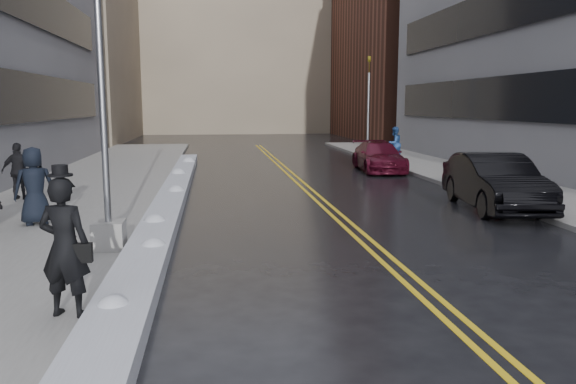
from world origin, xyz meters
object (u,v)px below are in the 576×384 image
object	(u,v)px
pedestrian_east	(394,144)
car_black	(495,182)
lamppost	(104,137)
pedestrian_fedora	(65,247)
pedestrian_c	(34,186)
car_maroon	(379,157)
pedestrian_d	(19,171)
fire_hydrant	(479,175)
traffic_signal	(368,102)

from	to	relation	value
pedestrian_east	car_black	xyz separation A→B (m)	(-1.44, -14.07, -0.22)
lamppost	pedestrian_fedora	xyz separation A→B (m)	(0.10, -3.90, -1.35)
pedestrian_c	pedestrian_fedora	bearing A→B (deg)	86.84
car_maroon	lamppost	bearing A→B (deg)	-121.89
pedestrian_east	car_maroon	distance (m)	4.26
pedestrian_fedora	car_maroon	distance (m)	20.83
pedestrian_d	pedestrian_east	world-z (taller)	pedestrian_east
pedestrian_fedora	pedestrian_d	bearing A→B (deg)	-54.50
fire_hydrant	pedestrian_fedora	bearing A→B (deg)	-135.72
car_black	lamppost	bearing A→B (deg)	-152.68
pedestrian_east	car_black	distance (m)	14.15
pedestrian_fedora	pedestrian_d	xyz separation A→B (m)	(-4.13, 10.87, -0.11)
traffic_signal	pedestrian_fedora	world-z (taller)	traffic_signal
pedestrian_d	traffic_signal	bearing A→B (deg)	-134.69
traffic_signal	pedestrian_east	distance (m)	4.62
fire_hydrant	car_maroon	distance (m)	6.63
lamppost	car_black	bearing A→B (deg)	20.13
pedestrian_d	car_maroon	xyz separation A→B (m)	(14.25, 7.32, -0.36)
traffic_signal	pedestrian_c	distance (m)	23.91
lamppost	traffic_signal	bearing A→B (deg)	61.79
lamppost	fire_hydrant	distance (m)	14.81
pedestrian_c	car_black	world-z (taller)	pedestrian_c
lamppost	car_black	distance (m)	11.62
pedestrian_east	lamppost	bearing A→B (deg)	27.00
fire_hydrant	pedestrian_c	world-z (taller)	pedestrian_c
traffic_signal	pedestrian_fedora	xyz separation A→B (m)	(-11.70, -25.90, -2.22)
fire_hydrant	pedestrian_east	xyz separation A→B (m)	(-0.06, 10.03, 0.53)
traffic_signal	pedestrian_d	size ratio (longest dim) A/B	3.25
pedestrian_c	pedestrian_east	bearing A→B (deg)	-156.64
lamppost	pedestrian_east	bearing A→B (deg)	55.84
traffic_signal	fire_hydrant	bearing A→B (deg)	-87.95
traffic_signal	pedestrian_d	bearing A→B (deg)	-136.49
pedestrian_d	car_maroon	bearing A→B (deg)	-151.01
pedestrian_c	car_black	xyz separation A→B (m)	(13.11, 1.13, -0.29)
pedestrian_fedora	pedestrian_c	world-z (taller)	pedestrian_fedora
lamppost	pedestrian_d	distance (m)	8.18
traffic_signal	car_maroon	xyz separation A→B (m)	(-1.58, -7.70, -2.69)
pedestrian_d	fire_hydrant	bearing A→B (deg)	-174.61
traffic_signal	lamppost	bearing A→B (deg)	-118.21
pedestrian_d	car_maroon	world-z (taller)	pedestrian_d
pedestrian_c	car_maroon	bearing A→B (deg)	-160.44
traffic_signal	pedestrian_east	size ratio (longest dim) A/B	3.23
pedestrian_d	car_black	distance (m)	15.13
traffic_signal	pedestrian_d	world-z (taller)	traffic_signal
fire_hydrant	pedestrian_c	size ratio (longest dim) A/B	0.36
pedestrian_d	pedestrian_east	bearing A→B (deg)	-143.99
lamppost	pedestrian_east	xyz separation A→B (m)	(12.24, 18.03, -1.46)
lamppost	fire_hydrant	world-z (taller)	lamppost
fire_hydrant	pedestrian_fedora	size ratio (longest dim) A/B	0.35
lamppost	fire_hydrant	xyz separation A→B (m)	(12.30, 8.00, -1.98)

